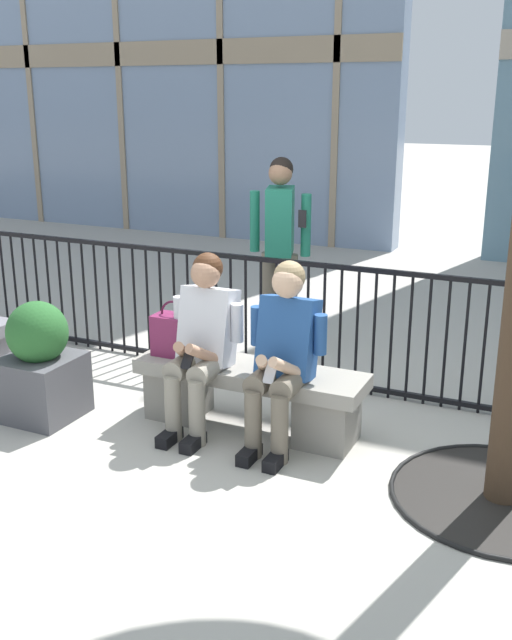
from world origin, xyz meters
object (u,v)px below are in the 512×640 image
stone_bench (250,391)px  bystander_at_railing (280,242)px  handbag_on_bench (174,334)px  planter (40,365)px  seated_person_companion (283,350)px  seated_person_with_phone (202,338)px

stone_bench → bystander_at_railing: size_ratio=0.94×
handbag_on_bench → planter: bearing=-152.4°
handbag_on_bench → planter: planter is taller
stone_bench → seated_person_companion: size_ratio=1.32×
stone_bench → bystander_at_railing: (-0.42, 1.49, 0.73)m
seated_person_with_phone → stone_bench: bearing=23.8°
stone_bench → planter: (-1.42, -0.45, 0.12)m
seated_person_companion → handbag_on_bench: seated_person_companion is taller
stone_bench → planter: bearing=-162.4°
stone_bench → seated_person_companion: seated_person_companion is taller
stone_bench → bystander_at_railing: bearing=105.7°
handbag_on_bench → stone_bench: bearing=1.0°
stone_bench → planter: 1.49m
seated_person_with_phone → handbag_on_bench: seated_person_with_phone is taller
stone_bench → seated_person_companion: bearing=-23.8°
seated_person_companion → bystander_at_railing: size_ratio=0.71×
stone_bench → seated_person_companion: (0.29, -0.13, 0.38)m
handbag_on_bench → bystander_at_railing: size_ratio=0.23×
stone_bench → seated_person_with_phone: seated_person_with_phone is taller
bystander_at_railing → seated_person_companion: bearing=-66.3°
seated_person_companion → bystander_at_railing: (-0.71, 1.62, 0.35)m
stone_bench → seated_person_companion: 0.50m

